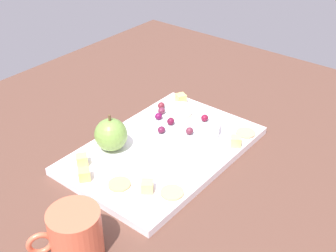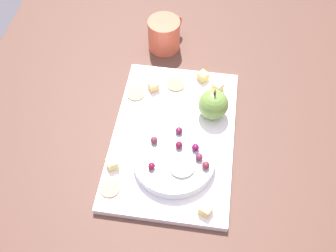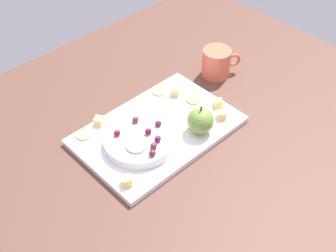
# 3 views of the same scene
# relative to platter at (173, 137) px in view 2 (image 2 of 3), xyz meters

# --- Properties ---
(table) EXTENTS (1.25, 1.02, 0.03)m
(table) POSITION_rel_platter_xyz_m (-0.03, 0.03, -0.02)
(table) COLOR brown
(table) RESTS_ON ground
(platter) EXTENTS (0.38, 0.25, 0.01)m
(platter) POSITION_rel_platter_xyz_m (0.00, 0.00, 0.00)
(platter) COLOR white
(platter) RESTS_ON table
(serving_dish) EXTENTS (0.16, 0.16, 0.02)m
(serving_dish) POSITION_rel_platter_xyz_m (0.07, 0.01, 0.02)
(serving_dish) COLOR silver
(serving_dish) RESTS_ON platter
(apple_whole) EXTENTS (0.06, 0.06, 0.06)m
(apple_whole) POSITION_rel_platter_xyz_m (-0.07, 0.08, 0.04)
(apple_whole) COLOR #749C44
(apple_whole) RESTS_ON platter
(apple_stem) EXTENTS (0.01, 0.01, 0.01)m
(apple_stem) POSITION_rel_platter_xyz_m (-0.07, 0.08, 0.08)
(apple_stem) COLOR brown
(apple_stem) RESTS_ON apple_whole
(cheese_cube_0) EXTENTS (0.03, 0.03, 0.02)m
(cheese_cube_0) POSITION_rel_platter_xyz_m (-0.17, 0.05, 0.02)
(cheese_cube_0) COLOR #E6C666
(cheese_cube_0) RESTS_ON platter
(cheese_cube_1) EXTENTS (0.03, 0.03, 0.02)m
(cheese_cube_1) POSITION_rel_platter_xyz_m (0.16, 0.08, 0.02)
(cheese_cube_1) COLOR #F0CD6E
(cheese_cube_1) RESTS_ON platter
(cheese_cube_2) EXTENTS (0.03, 0.03, 0.02)m
(cheese_cube_2) POSITION_rel_platter_xyz_m (-0.14, 0.08, 0.02)
(cheese_cube_2) COLOR #E3C66F
(cheese_cube_2) RESTS_ON platter
(cheese_cube_3) EXTENTS (0.03, 0.03, 0.02)m
(cheese_cube_3) POSITION_rel_platter_xyz_m (0.09, -0.11, 0.02)
(cheese_cube_3) COLOR #E7D576
(cheese_cube_3) RESTS_ON platter
(cheese_cube_4) EXTENTS (0.03, 0.03, 0.02)m
(cheese_cube_4) POSITION_rel_platter_xyz_m (-0.12, -0.06, 0.02)
(cheese_cube_4) COLOR #F1C574
(cheese_cube_4) RESTS_ON platter
(cracker_0) EXTENTS (0.04, 0.04, 0.00)m
(cracker_0) POSITION_rel_platter_xyz_m (0.14, -0.10, 0.01)
(cracker_0) COLOR tan
(cracker_0) RESTS_ON platter
(cracker_1) EXTENTS (0.04, 0.04, 0.00)m
(cracker_1) POSITION_rel_platter_xyz_m (-0.10, -0.10, 0.01)
(cracker_1) COLOR tan
(cracker_1) RESTS_ON platter
(cracker_2) EXTENTS (0.04, 0.04, 0.00)m
(cracker_2) POSITION_rel_platter_xyz_m (-0.14, -0.01, 0.01)
(cracker_2) COLOR tan
(cracker_2) RESTS_ON platter
(grape_0) EXTENTS (0.02, 0.01, 0.01)m
(grape_0) POSITION_rel_platter_xyz_m (0.08, 0.07, 0.04)
(grape_0) COLOR maroon
(grape_0) RESTS_ON serving_dish
(grape_1) EXTENTS (0.02, 0.01, 0.01)m
(grape_1) POSITION_rel_platter_xyz_m (0.04, -0.03, 0.04)
(grape_1) COLOR maroon
(grape_1) RESTS_ON serving_dish
(grape_2) EXTENTS (0.02, 0.01, 0.02)m
(grape_2) POSITION_rel_platter_xyz_m (0.04, 0.02, 0.04)
(grape_2) COLOR maroon
(grape_2) RESTS_ON serving_dish
(grape_3) EXTENTS (0.02, 0.01, 0.01)m
(grape_3) POSITION_rel_platter_xyz_m (0.07, 0.06, 0.04)
(grape_3) COLOR maroon
(grape_3) RESTS_ON serving_dish
(grape_4) EXTENTS (0.02, 0.01, 0.01)m
(grape_4) POSITION_rel_platter_xyz_m (0.10, -0.03, 0.04)
(grape_4) COLOR maroon
(grape_4) RESTS_ON serving_dish
(grape_5) EXTENTS (0.02, 0.01, 0.01)m
(grape_5) POSITION_rel_platter_xyz_m (0.01, 0.01, 0.04)
(grape_5) COLOR maroon
(grape_5) RESTS_ON serving_dish
(grape_6) EXTENTS (0.02, 0.01, 0.01)m
(grape_6) POSITION_rel_platter_xyz_m (0.04, 0.05, 0.04)
(grape_6) COLOR #6A1243
(grape_6) RESTS_ON serving_dish
(apple_slice_0) EXTENTS (0.05, 0.05, 0.01)m
(apple_slice_0) POSITION_rel_platter_xyz_m (0.09, 0.03, 0.03)
(apple_slice_0) COLOR beige
(apple_slice_0) RESTS_ON serving_dish
(cup) EXTENTS (0.10, 0.08, 0.08)m
(cup) POSITION_rel_platter_xyz_m (-0.28, -0.06, 0.03)
(cup) COLOR #E26446
(cup) RESTS_ON table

